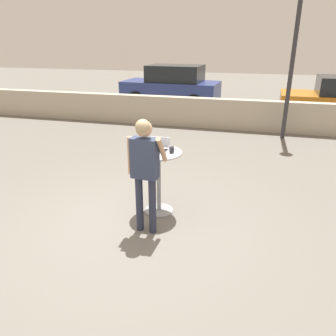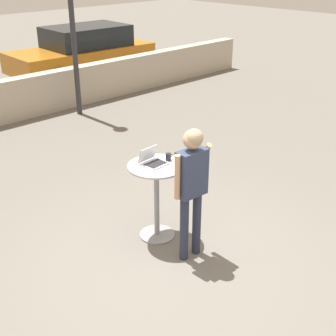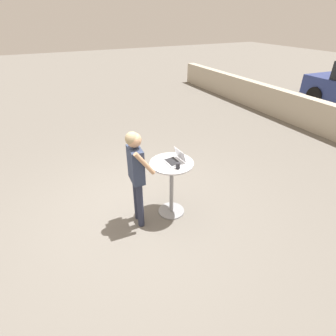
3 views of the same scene
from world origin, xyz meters
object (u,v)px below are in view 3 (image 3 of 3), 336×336
at_px(cafe_table, 172,180).
at_px(coffee_mug, 178,166).
at_px(standing_person, 136,168).
at_px(laptop, 175,159).

distance_m(cafe_table, coffee_mug, 0.46).
bearing_deg(cafe_table, standing_person, -91.33).
bearing_deg(laptop, cafe_table, -87.96).
bearing_deg(cafe_table, laptop, 92.04).
height_order(cafe_table, standing_person, standing_person).
xyz_separation_m(cafe_table, coffee_mug, (0.22, 0.00, 0.41)).
height_order(laptop, coffee_mug, laptop).
bearing_deg(coffee_mug, standing_person, -110.15).
height_order(laptop, standing_person, standing_person).
xyz_separation_m(laptop, standing_person, (-0.01, -0.69, -0.00)).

